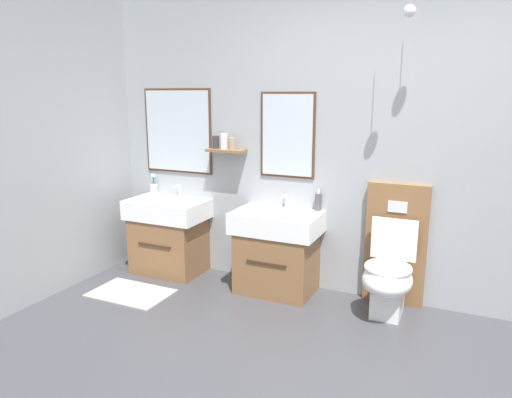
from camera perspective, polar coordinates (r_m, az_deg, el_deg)
The scene contains 10 objects.
wall_back at distance 3.91m, azimuth 16.11°, elevation 7.70°, with size 5.42×0.52×2.77m.
bath_mat at distance 4.28m, azimuth -14.92°, elevation -10.96°, with size 0.68×0.44×0.01m, color #9E9993.
vanity_sink_left at distance 4.60m, azimuth -10.44°, elevation -4.18°, with size 0.73×0.50×0.71m.
tap_on_left_sink at distance 4.65m, azimuth -9.34°, elevation 1.24°, with size 0.03×0.13×0.11m.
vanity_sink_right at distance 4.08m, azimuth 2.60°, elevation -6.15°, with size 0.73×0.50×0.71m.
tap_on_right_sink at distance 4.14m, azimuth 3.62°, elevation -0.03°, with size 0.03×0.13×0.11m.
toilet at distance 3.86m, azimuth 16.06°, elevation -7.78°, with size 0.48×0.62×1.00m.
toothbrush_cup at distance 4.81m, azimuth -12.26°, elevation 1.32°, with size 0.07×0.07×0.20m.
soap_dispenser at distance 4.04m, azimuth 7.54°, elevation -0.31°, with size 0.06×0.06×0.18m.
folded_hand_towel at distance 3.86m, azimuth 1.27°, elevation -1.66°, with size 0.22×0.16×0.04m, color white.
Camera 1 is at (0.57, -2.09, 1.69)m, focal length 33.01 mm.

